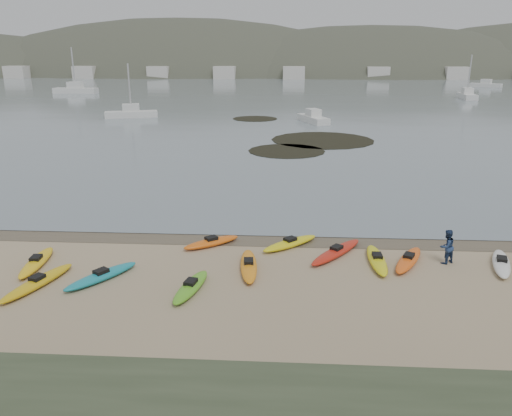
{
  "coord_description": "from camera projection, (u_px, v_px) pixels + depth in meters",
  "views": [
    {
      "loc": [
        1.42,
        -23.55,
        8.97
      ],
      "look_at": [
        0.0,
        0.0,
        1.5
      ],
      "focal_mm": 35.0,
      "sensor_mm": 36.0,
      "label": 1
    }
  ],
  "objects": [
    {
      "name": "far_town",
      "position": [
        301.0,
        73.0,
        162.24
      ],
      "size": [
        199.0,
        5.0,
        4.0
      ],
      "color": "beige",
      "rests_on": "ground"
    },
    {
      "name": "ground",
      "position": [
        256.0,
        236.0,
        25.2
      ],
      "size": [
        600.0,
        600.0,
        0.0
      ],
      "primitive_type": "plane",
      "color": "tan",
      "rests_on": "ground"
    },
    {
      "name": "person_east",
      "position": [
        447.0,
        247.0,
        21.8
      ],
      "size": [
        0.95,
        0.89,
        1.55
      ],
      "primitive_type": "imported",
      "rotation": [
        0.0,
        0.0,
        3.67
      ],
      "color": "navy",
      "rests_on": "ground"
    },
    {
      "name": "kayaks",
      "position": [
        251.0,
        262.0,
        21.68
      ],
      "size": [
        21.49,
        8.12,
        0.34
      ],
      "color": "yellow",
      "rests_on": "ground"
    },
    {
      "name": "water",
      "position": [
        285.0,
        65.0,
        310.7
      ],
      "size": [
        1200.0,
        1200.0,
        0.0
      ],
      "primitive_type": "plane",
      "color": "slate",
      "rests_on": "ground"
    },
    {
      "name": "wet_sand",
      "position": [
        256.0,
        238.0,
        24.91
      ],
      "size": [
        60.0,
        60.0,
        0.0
      ],
      "primitive_type": "plane",
      "color": "brown",
      "rests_on": "ground"
    },
    {
      "name": "kelp_mats",
      "position": [
        299.0,
        138.0,
        53.55
      ],
      "size": [
        16.46,
        29.31,
        0.04
      ],
      "color": "black",
      "rests_on": "water"
    },
    {
      "name": "far_hills",
      "position": [
        375.0,
        112.0,
        212.34
      ],
      "size": [
        550.0,
        135.0,
        80.0
      ],
      "color": "#384235",
      "rests_on": "ground"
    },
    {
      "name": "moored_boats",
      "position": [
        276.0,
        95.0,
        98.44
      ],
      "size": [
        105.23,
        74.87,
        1.32
      ],
      "color": "silver",
      "rests_on": "ground"
    }
  ]
}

